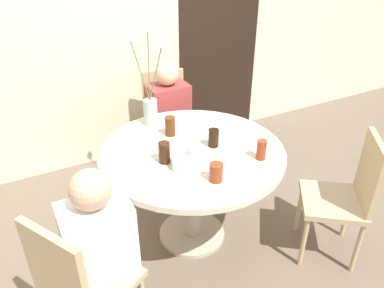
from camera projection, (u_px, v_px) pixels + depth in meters
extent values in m
plane|color=#6B5B4C|center=(192.00, 234.00, 2.84)|extent=(16.00, 16.00, 0.00)
cube|color=beige|center=(118.00, 22.00, 3.25)|extent=(8.00, 0.05, 2.60)
cube|color=black|center=(219.00, 41.00, 3.78)|extent=(0.90, 0.01, 2.05)
cylinder|color=beige|center=(192.00, 152.00, 2.47)|extent=(1.22, 1.22, 0.04)
cylinder|color=#B7AD99|center=(192.00, 195.00, 2.65)|extent=(0.12, 0.12, 0.68)
cylinder|color=#B7AD99|center=(192.00, 233.00, 2.83)|extent=(0.49, 0.49, 0.03)
cube|color=tan|center=(167.00, 127.00, 3.41)|extent=(0.48, 0.48, 0.04)
cube|color=tan|center=(163.00, 94.00, 3.44)|extent=(0.38, 0.13, 0.46)
cylinder|color=tan|center=(153.00, 160.00, 3.35)|extent=(0.03, 0.03, 0.42)
cylinder|color=tan|center=(190.00, 156.00, 3.42)|extent=(0.03, 0.03, 0.42)
cylinder|color=tan|center=(148.00, 142.00, 3.64)|extent=(0.03, 0.03, 0.42)
cylinder|color=tan|center=(182.00, 138.00, 3.70)|extent=(0.03, 0.03, 0.42)
cube|color=tan|center=(93.00, 282.00, 1.93)|extent=(0.55, 0.55, 0.04)
cube|color=tan|center=(56.00, 272.00, 1.67)|extent=(0.22, 0.35, 0.46)
cylinder|color=tan|center=(99.00, 275.00, 2.24)|extent=(0.03, 0.03, 0.42)
cube|color=tan|center=(332.00, 202.00, 2.49)|extent=(0.56, 0.56, 0.04)
cube|color=tan|center=(370.00, 173.00, 2.34)|extent=(0.26, 0.33, 0.46)
cylinder|color=tan|center=(299.00, 209.00, 2.77)|extent=(0.03, 0.03, 0.42)
cylinder|color=tan|center=(304.00, 242.00, 2.48)|extent=(0.03, 0.03, 0.42)
cylinder|color=tan|center=(347.00, 214.00, 2.72)|extent=(0.03, 0.03, 0.42)
cylinder|color=tan|center=(357.00, 248.00, 2.43)|extent=(0.03, 0.03, 0.42)
cylinder|color=white|center=(188.00, 162.00, 2.25)|extent=(0.20, 0.20, 0.08)
cylinder|color=#E54C4C|center=(188.00, 153.00, 2.21)|extent=(0.01, 0.01, 0.04)
cylinder|color=#9EB2AD|center=(151.00, 112.00, 2.72)|extent=(0.10, 0.10, 0.20)
cylinder|color=#4C7538|center=(140.00, 69.00, 2.57)|extent=(0.10, 0.08, 0.45)
cone|color=silver|center=(129.00, 36.00, 2.46)|extent=(0.05, 0.05, 0.06)
cylinder|color=#4C7538|center=(149.00, 64.00, 2.58)|extent=(0.05, 0.09, 0.50)
cone|color=silver|center=(148.00, 26.00, 2.50)|extent=(0.06, 0.06, 0.06)
cylinder|color=#4C7538|center=(156.00, 73.00, 2.57)|extent=(0.10, 0.05, 0.41)
cone|color=silver|center=(162.00, 43.00, 2.47)|extent=(0.05, 0.05, 0.05)
cylinder|color=white|center=(216.00, 128.00, 2.70)|extent=(0.21, 0.21, 0.01)
cylinder|color=maroon|center=(261.00, 150.00, 2.33)|extent=(0.06, 0.06, 0.13)
cylinder|color=#51280F|center=(170.00, 126.00, 2.59)|extent=(0.07, 0.07, 0.14)
cylinder|color=black|center=(214.00, 138.00, 2.46)|extent=(0.07, 0.07, 0.12)
cylinder|color=maroon|center=(216.00, 172.00, 2.13)|extent=(0.08, 0.08, 0.11)
cylinder|color=#33190C|center=(164.00, 153.00, 2.29)|extent=(0.07, 0.07, 0.14)
cube|color=#383333|center=(170.00, 151.00, 3.45)|extent=(0.31, 0.24, 0.46)
cube|color=#993838|center=(168.00, 108.00, 3.23)|extent=(0.34, 0.24, 0.42)
sphere|color=#D1A889|center=(167.00, 73.00, 3.07)|extent=(0.20, 0.20, 0.20)
cube|color=white|center=(99.00, 239.00, 1.87)|extent=(0.34, 0.24, 0.42)
sphere|color=#D1A889|center=(90.00, 190.00, 1.71)|extent=(0.20, 0.20, 0.20)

